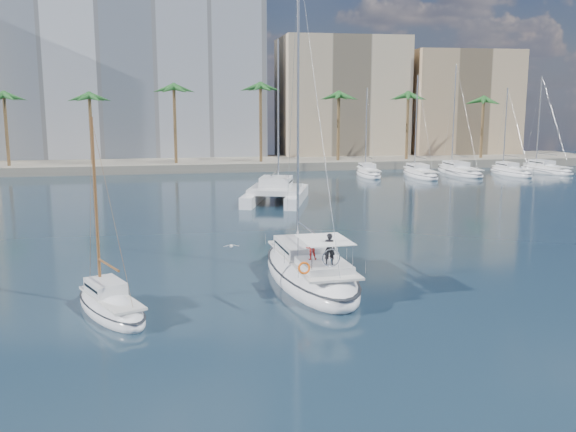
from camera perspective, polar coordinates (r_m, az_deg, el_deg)
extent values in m
plane|color=black|center=(36.99, -1.02, -5.56)|extent=(160.00, 160.00, 0.00)
cube|color=gray|center=(96.76, -6.78, 4.63)|extent=(120.00, 14.00, 1.20)
cube|color=silver|center=(108.38, -13.81, 12.11)|extent=(42.00, 16.00, 28.00)
cube|color=tan|center=(108.69, 4.66, 10.26)|extent=(20.00, 14.00, 20.00)
cube|color=tan|center=(113.59, 14.86, 9.45)|extent=(18.00, 12.00, 18.00)
cylinder|color=brown|center=(92.42, -6.69, 7.26)|extent=(0.44, 0.44, 10.50)
sphere|color=#205822|center=(92.29, -6.76, 10.52)|extent=(3.60, 3.60, 3.60)
cylinder|color=brown|center=(100.39, 13.23, 7.30)|extent=(0.44, 0.44, 10.50)
sphere|color=#205822|center=(100.27, 13.36, 10.29)|extent=(3.60, 3.60, 3.60)
ellipsoid|color=white|center=(36.38, 1.94, -5.20)|extent=(4.86, 12.83, 2.61)
ellipsoid|color=black|center=(36.28, 1.94, -4.64)|extent=(4.90, 12.95, 0.18)
cube|color=silver|center=(35.90, 2.06, -3.78)|extent=(3.49, 9.61, 0.12)
cube|color=silver|center=(37.18, 1.44, -2.72)|extent=(2.97, 4.29, 0.60)
cube|color=black|center=(37.17, 1.44, -2.69)|extent=(2.96, 3.81, 0.14)
cylinder|color=#B7BABF|center=(37.61, 0.90, 9.66)|extent=(0.15, 0.15, 16.50)
cylinder|color=#B7BABF|center=(35.90, 1.91, -1.23)|extent=(0.46, 5.08, 0.11)
cube|color=silver|center=(33.60, 3.21, -4.36)|extent=(2.60, 3.30, 0.36)
cube|color=white|center=(33.16, 3.29, -2.12)|extent=(2.60, 3.30, 0.04)
torus|color=silver|center=(32.32, 3.85, -3.74)|extent=(0.96, 0.12, 0.96)
torus|color=#FF5F0D|center=(31.51, 1.44, -4.65)|extent=(0.64, 0.24, 0.64)
imported|color=black|center=(32.78, 3.69, -2.94)|extent=(0.68, 0.54, 1.65)
imported|color=#AE201A|center=(33.82, 2.09, -2.91)|extent=(0.62, 0.51, 1.18)
ellipsoid|color=white|center=(32.15, -15.44, -7.98)|extent=(4.79, 7.08, 1.60)
ellipsoid|color=black|center=(32.08, -15.46, -7.59)|extent=(4.83, 7.15, 0.18)
cube|color=silver|center=(31.85, -15.41, -7.01)|extent=(3.51, 5.27, 0.12)
cube|color=silver|center=(32.47, -15.91, -6.04)|extent=(2.24, 2.62, 0.60)
cube|color=black|center=(32.46, -15.91, -6.00)|extent=(2.15, 2.39, 0.14)
cylinder|color=brown|center=(32.35, -16.71, 0.96)|extent=(0.15, 0.15, 8.41)
cylinder|color=brown|center=(31.61, -15.67, -4.21)|extent=(1.25, 2.54, 0.11)
cube|color=white|center=(64.66, -2.91, 1.82)|extent=(4.40, 10.68, 1.10)
cube|color=white|center=(64.05, 0.80, 1.75)|extent=(4.40, 10.68, 1.10)
cube|color=silver|center=(63.69, -1.14, 2.38)|extent=(6.38, 7.12, 0.50)
cube|color=silver|center=(64.12, -1.07, 3.07)|extent=(3.81, 3.99, 1.00)
cube|color=black|center=(64.12, -1.07, 3.11)|extent=(3.70, 3.58, 0.18)
cylinder|color=#B7BABF|center=(65.23, -0.88, 9.11)|extent=(0.18, 0.18, 14.43)
ellipsoid|color=silver|center=(43.64, -5.06, -2.67)|extent=(0.22, 0.42, 0.20)
sphere|color=silver|center=(43.83, -5.09, -2.59)|extent=(0.11, 0.11, 0.11)
cube|color=gray|center=(43.61, -5.45, -2.65)|extent=(0.48, 0.17, 0.11)
cube|color=gray|center=(43.66, -4.68, -2.62)|extent=(0.48, 0.17, 0.11)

